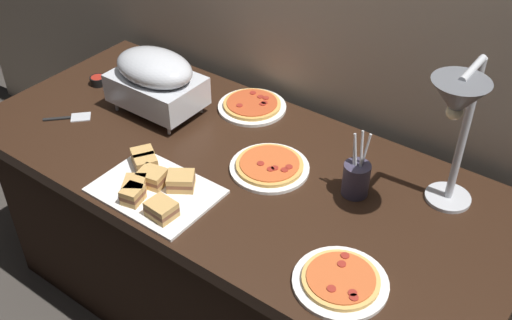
{
  "coord_description": "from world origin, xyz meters",
  "views": [
    {
      "loc": [
        1.01,
        -1.25,
        1.99
      ],
      "look_at": [
        0.09,
        0.0,
        0.81
      ],
      "focal_mm": 42.57,
      "sensor_mm": 36.0,
      "label": 1
    }
  ],
  "objects": [
    {
      "name": "ground_plane",
      "position": [
        0.0,
        0.0,
        0.0
      ],
      "size": [
        8.0,
        8.0,
        0.0
      ],
      "primitive_type": "plane",
      "color": "#38332D"
    },
    {
      "name": "buffet_table",
      "position": [
        0.0,
        0.0,
        0.39
      ],
      "size": [
        1.9,
        0.84,
        0.76
      ],
      "color": "black",
      "rests_on": "ground_plane"
    },
    {
      "name": "chafing_dish",
      "position": [
        -0.42,
        0.08,
        0.9
      ],
      "size": [
        0.33,
        0.22,
        0.24
      ],
      "color": "#B7BABF",
      "rests_on": "buffet_table"
    },
    {
      "name": "heat_lamp",
      "position": [
        0.65,
        0.12,
        1.14
      ],
      "size": [
        0.15,
        0.29,
        0.5
      ],
      "color": "#B7BABF",
      "rests_on": "buffet_table"
    },
    {
      "name": "pizza_plate_front",
      "position": [
        0.12,
        0.04,
        0.77
      ],
      "size": [
        0.26,
        0.26,
        0.03
      ],
      "color": "white",
      "rests_on": "buffet_table"
    },
    {
      "name": "pizza_plate_center",
      "position": [
        0.55,
        -0.25,
        0.77
      ],
      "size": [
        0.26,
        0.26,
        0.03
      ],
      "color": "white",
      "rests_on": "buffet_table"
    },
    {
      "name": "pizza_plate_raised_stand",
      "position": [
        -0.15,
        0.3,
        0.77
      ],
      "size": [
        0.26,
        0.26,
        0.03
      ],
      "color": "white",
      "rests_on": "buffet_table"
    },
    {
      "name": "sandwich_platter",
      "position": [
        -0.11,
        -0.27,
        0.78
      ],
      "size": [
        0.38,
        0.27,
        0.06
      ],
      "color": "white",
      "rests_on": "buffet_table"
    },
    {
      "name": "sauce_cup_near",
      "position": [
        -0.75,
        0.08,
        0.78
      ],
      "size": [
        0.06,
        0.06,
        0.03
      ],
      "color": "black",
      "rests_on": "buffet_table"
    },
    {
      "name": "utensil_holder",
      "position": [
        0.4,
        0.1,
        0.82
      ],
      "size": [
        0.08,
        0.08,
        0.23
      ],
      "color": "#383347",
      "rests_on": "buffet_table"
    },
    {
      "name": "serving_spatula",
      "position": [
        -0.65,
        -0.15,
        0.76
      ],
      "size": [
        0.14,
        0.15,
        0.01
      ],
      "color": "#B7BABF",
      "rests_on": "buffet_table"
    }
  ]
}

